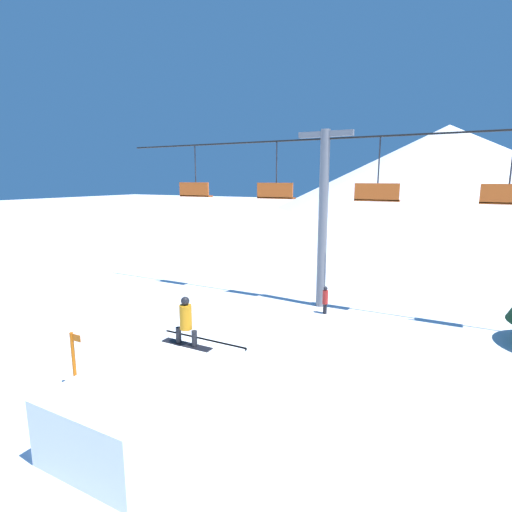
{
  "coord_description": "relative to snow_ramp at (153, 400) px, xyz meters",
  "views": [
    {
      "loc": [
        4.64,
        -5.58,
        5.77
      ],
      "look_at": [
        -1.45,
        5.9,
        3.26
      ],
      "focal_mm": 28.0,
      "sensor_mm": 36.0,
      "label": 1
    }
  ],
  "objects": [
    {
      "name": "snowboarder",
      "position": [
        -0.16,
        1.53,
        1.38
      ],
      "size": [
        1.48,
        0.32,
        1.33
      ],
      "color": "black",
      "rests_on": "snow_ramp"
    },
    {
      "name": "trail_marker",
      "position": [
        -3.25,
        0.42,
        0.14
      ],
      "size": [
        0.41,
        0.1,
        1.62
      ],
      "color": "orange",
      "rests_on": "ground_plane"
    },
    {
      "name": "mountain_ridge",
      "position": [
        1.45,
        83.16,
        7.38
      ],
      "size": [
        66.96,
        66.96,
        16.23
      ],
      "color": "silver",
      "rests_on": "ground_plane"
    },
    {
      "name": "distant_skier",
      "position": [
        0.95,
        9.74,
        -0.06
      ],
      "size": [
        0.24,
        0.24,
        1.23
      ],
      "color": "black",
      "rests_on": "ground_plane"
    },
    {
      "name": "ground_plane",
      "position": [
        1.45,
        -0.77,
        -0.73
      ],
      "size": [
        220.0,
        220.0,
        0.0
      ],
      "primitive_type": "plane",
      "color": "white"
    },
    {
      "name": "snow_ramp",
      "position": [
        0.0,
        0.0,
        0.0
      ],
      "size": [
        2.65,
        4.26,
        1.46
      ],
      "color": "white",
      "rests_on": "ground_plane"
    },
    {
      "name": "chairlift",
      "position": [
        0.41,
        10.67,
        4.01
      ],
      "size": [
        21.65,
        0.44,
        7.87
      ],
      "color": "slate",
      "rests_on": "ground_plane"
    }
  ]
}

